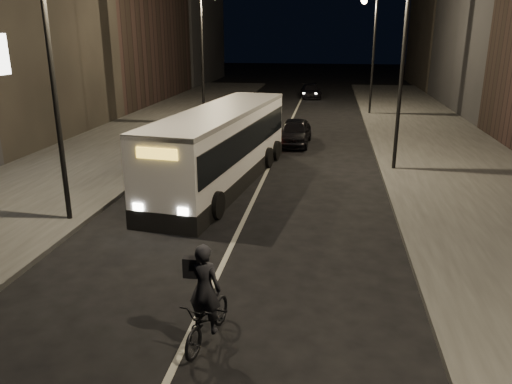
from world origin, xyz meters
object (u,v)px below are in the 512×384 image
(cyclist_on_bicycle, at_px, (207,310))
(car_mid, at_px, (245,106))
(streetlight_right_mid, at_px, (397,47))
(car_near, at_px, (295,132))
(car_far, at_px, (311,91))
(streetlight_right_far, at_px, (371,40))
(city_bus, at_px, (222,143))
(streetlight_left_near, at_px, (58,53))
(streetlight_left_far, at_px, (206,42))

(cyclist_on_bicycle, height_order, car_mid, cyclist_on_bicycle)
(streetlight_right_mid, distance_m, car_near, 8.17)
(car_mid, relative_size, car_far, 0.95)
(streetlight_right_far, bearing_deg, streetlight_right_mid, -90.00)
(streetlight_right_far, relative_size, car_near, 1.96)
(city_bus, bearing_deg, car_near, 80.24)
(streetlight_left_near, relative_size, city_bus, 0.70)
(streetlight_left_far, xyz_separation_m, car_mid, (1.73, 4.56, -4.69))
(cyclist_on_bicycle, distance_m, car_near, 18.74)
(streetlight_left_far, xyz_separation_m, city_bus, (3.73, -12.84, -3.70))
(streetlight_right_mid, distance_m, car_far, 26.40)
(city_bus, relative_size, car_far, 2.69)
(streetlight_left_near, xyz_separation_m, car_near, (6.13, 12.95, -4.66))
(streetlight_right_mid, bearing_deg, streetlight_left_near, -143.12)
(streetlight_right_far, xyz_separation_m, car_far, (-4.53, 9.57, -4.74))
(streetlight_left_near, bearing_deg, city_bus, 54.13)
(cyclist_on_bicycle, bearing_deg, car_mid, 109.30)
(streetlight_left_near, xyz_separation_m, car_mid, (1.73, 22.56, -4.69))
(city_bus, height_order, car_near, city_bus)
(streetlight_left_near, bearing_deg, car_near, 64.65)
(city_bus, distance_m, car_far, 28.53)
(streetlight_right_far, xyz_separation_m, cyclist_on_bicycle, (-4.88, -29.79, -4.62))
(car_near, xyz_separation_m, car_far, (0.00, 20.62, -0.08))
(streetlight_left_near, bearing_deg, car_mid, 85.61)
(car_near, distance_m, car_far, 20.63)
(streetlight_right_mid, height_order, car_mid, streetlight_right_mid)
(car_mid, bearing_deg, car_near, 117.02)
(streetlight_right_far, height_order, car_near, streetlight_right_far)
(streetlight_left_far, xyz_separation_m, cyclist_on_bicycle, (5.78, -23.79, -4.62))
(streetlight_left_far, distance_m, car_mid, 6.76)
(streetlight_left_far, height_order, car_mid, streetlight_left_far)
(streetlight_right_mid, bearing_deg, car_near, 132.50)
(streetlight_right_far, distance_m, cyclist_on_bicycle, 30.54)
(city_bus, distance_m, car_mid, 17.54)
(streetlight_right_mid, bearing_deg, car_mid, 121.53)
(streetlight_right_mid, height_order, cyclist_on_bicycle, streetlight_right_mid)
(city_bus, xyz_separation_m, car_mid, (-2.00, 17.40, -0.99))
(streetlight_left_near, distance_m, car_mid, 23.10)
(streetlight_right_mid, relative_size, city_bus, 0.70)
(streetlight_right_mid, xyz_separation_m, streetlight_right_far, (0.00, 16.00, 0.00))
(car_near, height_order, car_far, car_near)
(city_bus, bearing_deg, cyclist_on_bicycle, -72.02)
(car_near, bearing_deg, car_mid, 116.46)
(city_bus, relative_size, cyclist_on_bicycle, 5.19)
(streetlight_right_far, height_order, car_mid, streetlight_right_far)
(streetlight_right_mid, relative_size, streetlight_left_near, 1.00)
(streetlight_left_far, height_order, car_far, streetlight_left_far)
(streetlight_left_near, relative_size, car_near, 1.96)
(streetlight_left_far, relative_size, cyclist_on_bicycle, 3.66)
(cyclist_on_bicycle, height_order, car_far, cyclist_on_bicycle)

